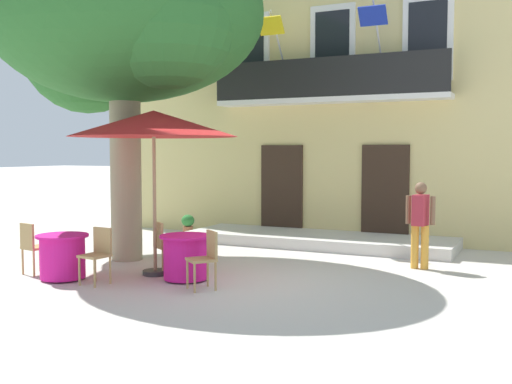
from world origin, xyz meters
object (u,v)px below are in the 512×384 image
object	(u,v)px
cafe_chair_middle_0	(206,256)
cafe_chair_middle_1	(164,243)
cafe_table_near_tree	(63,256)
cafe_table_middle	(186,257)
ground_planter_left	(188,225)
cafe_chair_near_tree_1	(98,251)
pedestrian_near_entrance	(420,220)
cafe_chair_near_tree_0	(33,245)
cafe_umbrella	(154,124)
plane_tree	(122,23)

from	to	relation	value
cafe_chair_middle_0	cafe_chair_middle_1	world-z (taller)	same
cafe_table_near_tree	cafe_chair_middle_0	xyz separation A→B (m)	(2.52, 0.43, 0.14)
cafe_table_middle	ground_planter_left	size ratio (longest dim) A/B	1.52
cafe_chair_near_tree_1	cafe_chair_middle_0	world-z (taller)	same
cafe_table_middle	pedestrian_near_entrance	xyz separation A→B (m)	(3.33, 2.69, 0.50)
cafe_chair_near_tree_0	cafe_chair_middle_1	xyz separation A→B (m)	(1.97, 1.11, 0.00)
ground_planter_left	cafe_chair_near_tree_1	bearing A→B (deg)	-73.61
cafe_table_middle	ground_planter_left	bearing A→B (deg)	121.56
cafe_umbrella	cafe_chair_near_tree_1	bearing A→B (deg)	-112.67
plane_tree	cafe_chair_middle_0	distance (m)	5.24
plane_tree	cafe_chair_near_tree_1	world-z (taller)	plane_tree
cafe_chair_near_tree_0	ground_planter_left	distance (m)	5.10
ground_planter_left	pedestrian_near_entrance	size ratio (longest dim) A/B	0.36
plane_tree	cafe_table_near_tree	world-z (taller)	plane_tree
cafe_chair_middle_0	pedestrian_near_entrance	distance (m)	4.14
cafe_table_near_tree	ground_planter_left	bearing A→B (deg)	98.43
plane_tree	cafe_chair_near_tree_1	distance (m)	4.71
cafe_chair_middle_1	cafe_umbrella	size ratio (longest dim) A/B	0.31
cafe_table_near_tree	pedestrian_near_entrance	distance (m)	6.33
cafe_table_near_tree	cafe_chair_near_tree_0	xyz separation A→B (m)	(-0.75, 0.08, 0.14)
cafe_umbrella	pedestrian_near_entrance	xyz separation A→B (m)	(4.06, 2.54, -1.72)
cafe_chair_near_tree_0	cafe_chair_near_tree_1	world-z (taller)	same
cafe_table_middle	cafe_umbrella	xyz separation A→B (m)	(-0.72, 0.16, 2.22)
cafe_table_near_tree	cafe_chair_near_tree_0	world-z (taller)	cafe_chair_near_tree_0
plane_tree	cafe_umbrella	distance (m)	2.71
cafe_table_middle	plane_tree	bearing A→B (deg)	151.21
plane_tree	pedestrian_near_entrance	bearing A→B (deg)	15.14
cafe_chair_middle_0	cafe_table_near_tree	bearing A→B (deg)	-170.40
cafe_chair_middle_0	cafe_chair_near_tree_0	bearing A→B (deg)	-173.90
cafe_chair_near_tree_0	cafe_chair_middle_0	bearing A→B (deg)	6.10
cafe_chair_near_tree_1	cafe_chair_middle_0	bearing A→B (deg)	13.49
plane_tree	cafe_chair_near_tree_0	size ratio (longest dim) A/B	7.08
plane_tree	cafe_table_middle	bearing A→B (deg)	-28.79
pedestrian_near_entrance	cafe_chair_near_tree_0	bearing A→B (deg)	-149.95
cafe_table_near_tree	cafe_chair_middle_1	distance (m)	1.71
cafe_table_near_tree	cafe_chair_near_tree_0	distance (m)	0.77
cafe_chair_middle_0	cafe_umbrella	world-z (taller)	cafe_umbrella
cafe_chair_middle_0	cafe_umbrella	bearing A→B (deg)	157.14
ground_planter_left	cafe_chair_near_tree_0	bearing A→B (deg)	-89.82
cafe_chair_middle_1	cafe_table_near_tree	bearing A→B (deg)	-135.87
cafe_chair_middle_1	cafe_umbrella	bearing A→B (deg)	-105.83
cafe_table_middle	cafe_chair_middle_1	bearing A→B (deg)	152.76
cafe_umbrella	cafe_table_near_tree	bearing A→B (deg)	-139.54
plane_tree	cafe_chair_middle_1	size ratio (longest dim) A/B	7.08
pedestrian_near_entrance	cafe_chair_near_tree_1	bearing A→B (deg)	-141.70
cafe_table_near_tree	cafe_table_middle	bearing A→B (deg)	23.96
cafe_chair_middle_1	ground_planter_left	bearing A→B (deg)	116.53
plane_tree	cafe_table_near_tree	size ratio (longest dim) A/B	7.45
plane_tree	ground_planter_left	bearing A→B (deg)	98.62
cafe_table_middle	pedestrian_near_entrance	bearing A→B (deg)	38.94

